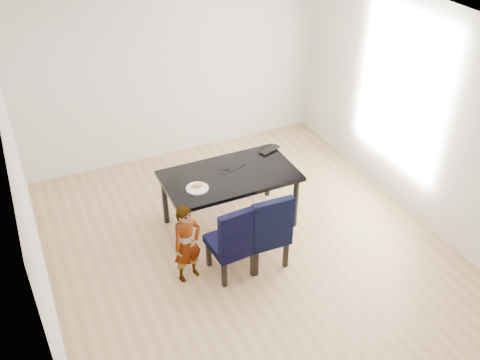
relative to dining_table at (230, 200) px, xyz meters
name	(u,v)px	position (x,y,z in m)	size (l,w,h in m)	color
floor	(247,247)	(0.00, -0.50, -0.38)	(4.50, 5.00, 0.01)	tan
ceiling	(249,24)	(0.00, -0.50, 2.33)	(4.50, 5.00, 0.01)	white
wall_back	(172,69)	(0.00, 2.00, 0.98)	(4.50, 0.01, 2.70)	silver
wall_front	(399,314)	(0.00, -3.00, 0.98)	(4.50, 0.01, 2.70)	white
wall_left	(26,203)	(-2.25, -0.50, 0.98)	(0.01, 5.00, 2.70)	silver
wall_right	(416,111)	(2.25, -0.50, 0.98)	(0.01, 5.00, 2.70)	white
dining_table	(230,200)	(0.00, 0.00, 0.00)	(1.60, 0.90, 0.75)	black
chair_left	(230,238)	(-0.34, -0.78, 0.10)	(0.46, 0.48, 0.95)	black
chair_right	(264,227)	(0.08, -0.78, 0.11)	(0.47, 0.49, 0.98)	black
child	(187,244)	(-0.80, -0.68, 0.10)	(0.35, 0.23, 0.95)	orange
plate	(197,188)	(-0.46, -0.12, 0.38)	(0.26, 0.26, 0.01)	silver
sandwich	(197,185)	(-0.45, -0.11, 0.42)	(0.15, 0.07, 0.06)	#BB7F42
laptop	(267,148)	(0.68, 0.34, 0.39)	(0.30, 0.19, 0.02)	black
cable_tangle	(227,172)	(0.00, 0.06, 0.38)	(0.13, 0.13, 0.01)	black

